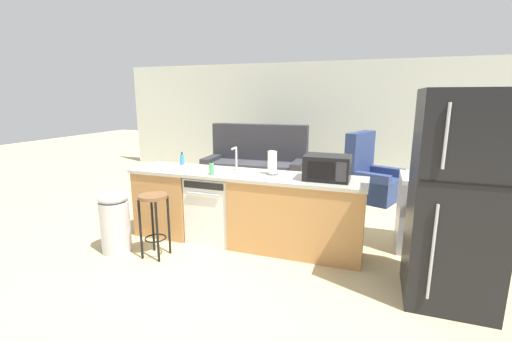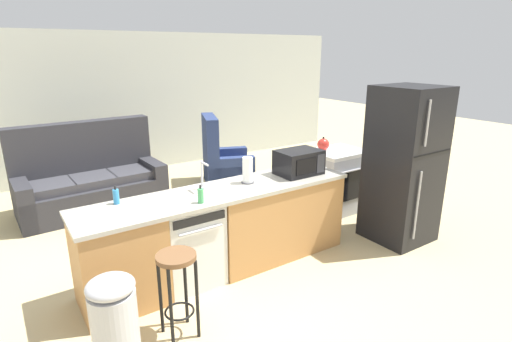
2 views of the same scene
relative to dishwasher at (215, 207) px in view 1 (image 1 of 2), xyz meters
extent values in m
plane|color=tan|center=(0.25, 0.00, -0.42)|extent=(24.00, 24.00, 0.00)
cube|color=beige|center=(0.55, 4.20, 0.88)|extent=(10.00, 0.06, 2.60)
cube|color=#B77F47|center=(-0.68, 0.00, 0.01)|extent=(0.75, 0.62, 0.86)
cube|color=#B77F47|center=(1.08, 0.00, 0.01)|extent=(1.55, 0.62, 0.86)
cube|color=#ADA899|center=(0.40, 0.00, 0.46)|extent=(2.94, 0.66, 0.04)
cube|color=#49331C|center=(0.40, 0.00, -0.38)|extent=(2.86, 0.56, 0.08)
cube|color=silver|center=(0.00, 0.00, 0.00)|extent=(0.58, 0.58, 0.84)
cube|color=black|center=(0.00, -0.30, 0.36)|extent=(0.52, 0.01, 0.08)
cylinder|color=#B2B2B7|center=(0.00, -0.31, 0.26)|extent=(0.44, 0.02, 0.02)
cube|color=#A8AAB2|center=(2.60, 0.55, 0.00)|extent=(0.76, 0.64, 0.85)
cube|color=black|center=(2.60, 0.22, 0.05)|extent=(0.53, 0.01, 0.43)
cylinder|color=silver|center=(2.60, 0.20, 0.28)|extent=(0.61, 0.03, 0.03)
cube|color=silver|center=(2.60, 0.55, 0.45)|extent=(0.76, 0.64, 0.05)
torus|color=black|center=(2.43, 0.42, 0.47)|extent=(0.16, 0.16, 0.01)
torus|color=black|center=(2.77, 0.42, 0.47)|extent=(0.16, 0.16, 0.01)
torus|color=black|center=(2.43, 0.68, 0.47)|extent=(0.16, 0.16, 0.01)
torus|color=black|center=(2.77, 0.68, 0.47)|extent=(0.16, 0.16, 0.01)
cube|color=black|center=(2.60, -0.55, 0.52)|extent=(0.72, 0.70, 1.89)
cylinder|color=#B2B2B7|center=(2.40, -0.92, 1.11)|extent=(0.02, 0.02, 0.50)
cylinder|color=#B2B2B7|center=(2.40, -0.92, 0.16)|extent=(0.02, 0.02, 0.82)
cube|color=black|center=(2.60, -0.90, 0.75)|extent=(0.68, 0.01, 0.01)
cube|color=black|center=(1.41, 0.00, 0.62)|extent=(0.50, 0.36, 0.28)
cube|color=black|center=(1.37, -0.18, 0.62)|extent=(0.27, 0.01, 0.18)
cube|color=#2D2D33|center=(1.58, -0.18, 0.62)|extent=(0.11, 0.01, 0.21)
cylinder|color=silver|center=(0.25, 0.14, 0.49)|extent=(0.07, 0.07, 0.03)
cylinder|color=silver|center=(0.25, 0.14, 0.64)|extent=(0.02, 0.02, 0.26)
cylinder|color=silver|center=(0.25, 0.07, 0.77)|extent=(0.02, 0.14, 0.02)
cylinder|color=#4C4C51|center=(0.75, 0.06, 0.49)|extent=(0.14, 0.14, 0.01)
cylinder|color=white|center=(0.75, 0.06, 0.63)|extent=(0.11, 0.11, 0.27)
cylinder|color=#4CB266|center=(0.07, -0.20, 0.55)|extent=(0.06, 0.06, 0.14)
cylinder|color=black|center=(0.07, -0.20, 0.64)|extent=(0.02, 0.02, 0.04)
cylinder|color=#338CCC|center=(-0.59, 0.22, 0.55)|extent=(0.06, 0.06, 0.14)
cylinder|color=black|center=(-0.59, 0.22, 0.64)|extent=(0.02, 0.02, 0.04)
sphere|color=red|center=(2.43, 0.68, 0.56)|extent=(0.17, 0.17, 0.17)
sphere|color=black|center=(2.43, 0.68, 0.66)|extent=(0.03, 0.03, 0.03)
cone|color=red|center=(2.51, 0.68, 0.58)|extent=(0.08, 0.04, 0.06)
cylinder|color=brown|center=(-0.42, -0.71, 0.30)|extent=(0.32, 0.32, 0.04)
cylinder|color=black|center=(-0.53, -0.82, -0.07)|extent=(0.03, 0.03, 0.70)
cylinder|color=black|center=(-0.30, -0.82, -0.07)|extent=(0.03, 0.03, 0.70)
cylinder|color=black|center=(-0.53, -0.60, -0.07)|extent=(0.03, 0.03, 0.70)
cylinder|color=black|center=(-0.30, -0.60, -0.07)|extent=(0.03, 0.03, 0.70)
torus|color=black|center=(-0.42, -0.71, -0.20)|extent=(0.25, 0.25, 0.02)
cylinder|color=#B7B7BC|center=(-0.94, -0.76, -0.11)|extent=(0.34, 0.34, 0.62)
ellipsoid|color=#B7B7BC|center=(-0.94, -0.76, 0.25)|extent=(0.35, 0.35, 0.14)
cube|color=#2D2D33|center=(-0.36, 2.53, -0.21)|extent=(2.03, 0.98, 0.42)
cube|color=#2D2D33|center=(-0.38, 2.86, 0.21)|extent=(2.01, 0.32, 1.27)
cube|color=#2D2D33|center=(-1.26, 2.49, -0.11)|extent=(0.24, 0.91, 0.62)
cube|color=#2D2D33|center=(0.54, 2.56, -0.11)|extent=(0.24, 0.91, 0.62)
cube|color=#3B3B41|center=(-0.91, 2.46, 0.06)|extent=(0.58, 0.65, 0.12)
cube|color=#3B3B41|center=(-0.36, 2.48, 0.06)|extent=(0.58, 0.65, 0.12)
cube|color=#3B3B41|center=(0.19, 2.50, 0.06)|extent=(0.58, 0.65, 0.12)
cube|color=navy|center=(1.92, 2.52, -0.22)|extent=(1.05, 1.08, 0.40)
cube|color=navy|center=(1.64, 2.63, 0.18)|extent=(0.49, 0.87, 1.20)
cube|color=navy|center=(1.80, 2.20, -0.15)|extent=(0.80, 0.44, 0.55)
cube|color=navy|center=(2.05, 2.84, -0.15)|extent=(0.80, 0.44, 0.55)
camera|label=1|loc=(1.91, -3.80, 1.39)|focal=24.00mm
camera|label=2|loc=(-1.45, -3.38, 1.85)|focal=28.00mm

